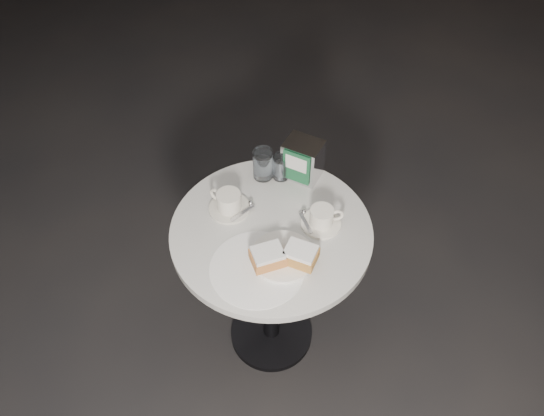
{
  "coord_description": "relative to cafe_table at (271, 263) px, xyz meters",
  "views": [
    {
      "loc": [
        0.15,
        -1.15,
        2.15
      ],
      "look_at": [
        0.0,
        0.02,
        0.83
      ],
      "focal_mm": 35.0,
      "sensor_mm": 36.0,
      "label": 1
    }
  ],
  "objects": [
    {
      "name": "sugar_spill",
      "position": [
        -0.02,
        -0.17,
        0.2
      ],
      "size": [
        0.4,
        0.4,
        0.0
      ],
      "primitive_type": "cylinder",
      "rotation": [
        0.0,
        0.0,
        0.36
      ],
      "color": "white",
      "rests_on": "cafe_table"
    },
    {
      "name": "coffee_cup_right",
      "position": [
        0.17,
        0.04,
        0.23
      ],
      "size": [
        0.17,
        0.17,
        0.07
      ],
      "rotation": [
        0.0,
        0.0,
        0.23
      ],
      "color": "white",
      "rests_on": "cafe_table"
    },
    {
      "name": "ground",
      "position": [
        0.0,
        0.0,
        -0.55
      ],
      "size": [
        7.0,
        7.0,
        0.0
      ],
      "primitive_type": "plane",
      "color": "black",
      "rests_on": "ground"
    },
    {
      "name": "napkin_dispenser",
      "position": [
        0.08,
        0.28,
        0.28
      ],
      "size": [
        0.16,
        0.15,
        0.15
      ],
      "rotation": [
        0.0,
        0.0,
        -0.35
      ],
      "color": "silver",
      "rests_on": "cafe_table"
    },
    {
      "name": "water_glass_left",
      "position": [
        -0.06,
        0.25,
        0.26
      ],
      "size": [
        0.09,
        0.09,
        0.12
      ],
      "rotation": [
        0.0,
        0.0,
        0.25
      ],
      "color": "white",
      "rests_on": "cafe_table"
    },
    {
      "name": "cafe_table",
      "position": [
        0.0,
        0.0,
        0.0
      ],
      "size": [
        0.7,
        0.7,
        0.74
      ],
      "color": "black",
      "rests_on": "ground"
    },
    {
      "name": "coffee_cup_left",
      "position": [
        -0.16,
        0.07,
        0.23
      ],
      "size": [
        0.2,
        0.2,
        0.08
      ],
      "rotation": [
        0.0,
        0.0,
        -0.43
      ],
      "color": "beige",
      "rests_on": "cafe_table"
    },
    {
      "name": "water_glass_right",
      "position": [
        0.0,
        0.26,
        0.25
      ],
      "size": [
        0.07,
        0.07,
        0.1
      ],
      "rotation": [
        0.0,
        0.0,
        0.06
      ],
      "color": "white",
      "rests_on": "cafe_table"
    },
    {
      "name": "beignet_plate",
      "position": [
        0.06,
        -0.13,
        0.23
      ],
      "size": [
        0.24,
        0.24,
        0.07
      ],
      "rotation": [
        0.0,
        0.0,
        0.16
      ],
      "color": "white",
      "rests_on": "cafe_table"
    }
  ]
}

